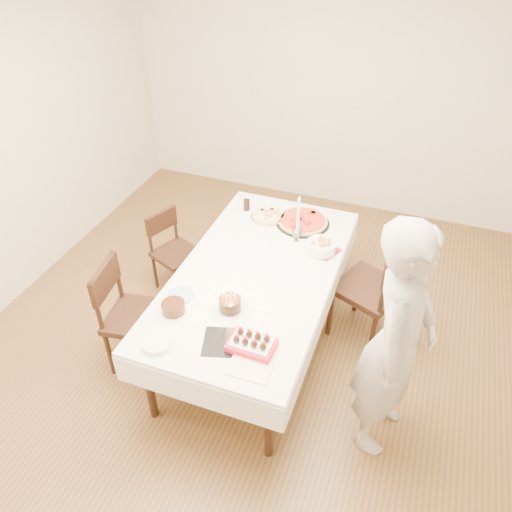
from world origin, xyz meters
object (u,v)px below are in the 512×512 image
(chair_left_savory, at_px, (176,254))
(pizza_white, at_px, (269,215))
(pizza_pepperoni, at_px, (303,221))
(cola_glass, at_px, (247,205))
(person, at_px, (396,343))
(chair_left_dessert, at_px, (137,317))
(pasta_bowl, at_px, (321,247))
(strawberry_box, at_px, (252,344))
(birthday_cake, at_px, (230,300))
(chair_right_savory, at_px, (369,289))
(taper_candle, at_px, (298,217))
(dining_table, at_px, (256,308))
(layer_cake, at_px, (173,308))

(chair_left_savory, bearing_deg, pizza_white, -134.21)
(pizza_pepperoni, distance_m, cola_glass, 0.53)
(person, distance_m, pizza_white, 1.75)
(person, relative_size, pizza_pepperoni, 3.82)
(chair_left_dessert, distance_m, pizza_pepperoni, 1.59)
(chair_left_savory, height_order, pasta_bowl, pasta_bowl)
(strawberry_box, bearing_deg, person, 15.52)
(pizza_pepperoni, height_order, birthday_cake, birthday_cake)
(chair_right_savory, xyz_separation_m, person, (0.28, -0.88, 0.37))
(pizza_pepperoni, bearing_deg, taper_candle, -87.07)
(taper_candle, relative_size, strawberry_box, 1.31)
(chair_left_dessert, bearing_deg, taper_candle, -140.19)
(person, relative_size, taper_candle, 4.54)
(chair_right_savory, distance_m, pasta_bowl, 0.51)
(chair_right_savory, distance_m, pizza_white, 1.06)
(pizza_pepperoni, height_order, pasta_bowl, pasta_bowl)
(pizza_pepperoni, relative_size, birthday_cake, 3.01)
(dining_table, relative_size, strawberry_box, 7.25)
(taper_candle, distance_m, birthday_cake, 1.02)
(pizza_white, bearing_deg, taper_candle, -31.01)
(taper_candle, bearing_deg, chair_right_savory, -13.48)
(chair_left_savory, distance_m, taper_candle, 1.23)
(cola_glass, bearing_deg, chair_right_savory, -18.22)
(cola_glass, relative_size, strawberry_box, 0.35)
(pasta_bowl, height_order, birthday_cake, birthday_cake)
(pizza_white, bearing_deg, birthday_cake, -83.84)
(pasta_bowl, bearing_deg, cola_glass, 154.68)
(taper_candle, height_order, cola_glass, taper_candle)
(layer_cake, xyz_separation_m, birthday_cake, (0.35, 0.16, 0.05))
(cola_glass, height_order, birthday_cake, birthday_cake)
(pizza_pepperoni, relative_size, taper_candle, 1.19)
(pizza_pepperoni, bearing_deg, cola_glass, 176.31)
(chair_left_dessert, distance_m, layer_cake, 0.53)
(layer_cake, height_order, birthday_cake, birthday_cake)
(person, distance_m, cola_glass, 1.95)
(taper_candle, bearing_deg, strawberry_box, -86.35)
(dining_table, relative_size, cola_glass, 20.50)
(pizza_pepperoni, bearing_deg, strawberry_box, -86.45)
(dining_table, distance_m, person, 1.30)
(layer_cake, bearing_deg, taper_candle, 65.35)
(dining_table, height_order, strawberry_box, strawberry_box)
(chair_right_savory, xyz_separation_m, chair_left_savory, (-1.74, 0.01, -0.12))
(pizza_pepperoni, bearing_deg, person, -52.77)
(cola_glass, relative_size, layer_cake, 0.50)
(chair_left_savory, bearing_deg, dining_table, 178.58)
(chair_right_savory, height_order, person, person)
(taper_candle, bearing_deg, birthday_cake, -100.35)
(person, height_order, layer_cake, person)
(chair_right_savory, xyz_separation_m, layer_cake, (-1.19, -1.00, 0.29))
(dining_table, distance_m, taper_candle, 0.81)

